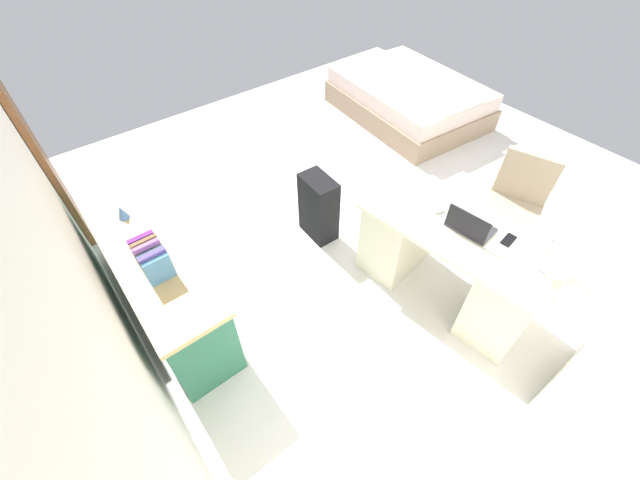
{
  "coord_description": "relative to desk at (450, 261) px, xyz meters",
  "views": [
    {
      "loc": [
        -2.07,
        2.28,
        2.77
      ],
      "look_at": [
        -0.49,
        1.04,
        0.6
      ],
      "focal_mm": 22.0,
      "sensor_mm": 36.0,
      "label": 1
    }
  ],
  "objects": [
    {
      "name": "office_chair",
      "position": [
        0.02,
        -0.83,
        0.02
      ],
      "size": [
        0.58,
        0.58,
        0.94
      ],
      "color": "black",
      "rests_on": "ground_plane"
    },
    {
      "name": "wall_back",
      "position": [
        1.15,
        2.25,
        1.04
      ],
      "size": [
        4.45,
        0.1,
        2.87
      ],
      "primitive_type": "cube",
      "color": "white",
      "rests_on": "ground_plane"
    },
    {
      "name": "suitcase_black",
      "position": [
        1.19,
        0.39,
        -0.07
      ],
      "size": [
        0.37,
        0.24,
        0.65
      ],
      "primitive_type": "cube",
      "rotation": [
        0.0,
        0.0,
        -0.04
      ],
      "color": "black",
      "rests_on": "ground_plane"
    },
    {
      "name": "laptop",
      "position": [
        -0.04,
        -0.01,
        0.41
      ],
      "size": [
        0.34,
        0.26,
        0.21
      ],
      "color": "#333338",
      "rests_on": "desk"
    },
    {
      "name": "door_wooden",
      "position": [
        2.82,
        2.17,
        0.62
      ],
      "size": [
        0.88,
        0.05,
        2.04
      ],
      "primitive_type": "cube",
      "color": "brown",
      "rests_on": "ground_plane"
    },
    {
      "name": "desk",
      "position": [
        0.0,
        0.0,
        0.0
      ],
      "size": [
        1.52,
        0.85,
        0.76
      ],
      "color": "beige",
      "rests_on": "ground_plane"
    },
    {
      "name": "bed",
      "position": [
        2.2,
        -1.94,
        -0.15
      ],
      "size": [
        2.01,
        1.56,
        0.58
      ],
      "color": "gray",
      "rests_on": "ground_plane"
    },
    {
      "name": "ground_plane",
      "position": [
        1.15,
        -0.25,
        -0.4
      ],
      "size": [
        6.01,
        6.01,
        0.0
      ],
      "primitive_type": "plane",
      "color": "silver"
    },
    {
      "name": "credenza",
      "position": [
        1.3,
        1.87,
        -0.02
      ],
      "size": [
        1.8,
        0.48,
        0.74
      ],
      "color": "#28664C",
      "rests_on": "ground_plane"
    },
    {
      "name": "computer_mouse",
      "position": [
        0.22,
        -0.02,
        0.38
      ],
      "size": [
        0.07,
        0.11,
        0.03
      ],
      "primitive_type": "ellipsoid",
      "rotation": [
        0.0,
        0.0,
        0.14
      ],
      "color": "white",
      "rests_on": "desk"
    },
    {
      "name": "desk_lamp",
      "position": [
        -0.5,
        -0.07,
        0.62
      ],
      "size": [
        0.16,
        0.11,
        0.34
      ],
      "color": "silver",
      "rests_on": "desk"
    },
    {
      "name": "cell_phone_near_laptop",
      "position": [
        -0.28,
        -0.16,
        0.37
      ],
      "size": [
        0.08,
        0.14,
        0.01
      ],
      "primitive_type": "cube",
      "rotation": [
        0.0,
        0.0,
        0.14
      ],
      "color": "black",
      "rests_on": "desk"
    },
    {
      "name": "book_row",
      "position": [
        1.02,
        1.87,
        0.45
      ],
      "size": [
        0.28,
        0.17,
        0.24
      ],
      "color": "#4B83B2",
      "rests_on": "credenza"
    },
    {
      "name": "figurine_small",
      "position": [
        1.64,
        1.87,
        0.4
      ],
      "size": [
        0.08,
        0.08,
        0.11
      ],
      "primitive_type": "cone",
      "color": "#4C7FBF",
      "rests_on": "credenza"
    }
  ]
}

